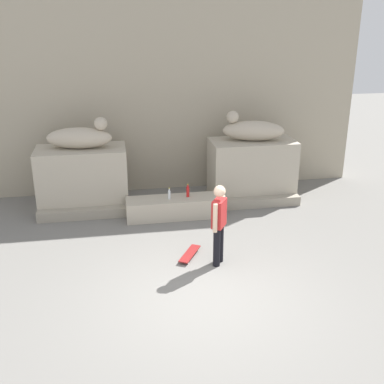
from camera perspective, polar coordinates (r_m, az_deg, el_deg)
ground_plane at (r=8.80m, az=1.29°, el=-12.29°), size 40.00×40.00×0.00m
facade_wall at (r=13.43m, az=-3.60°, el=12.40°), size 10.88×0.60×5.70m
pedestal_left at (r=12.50m, az=-12.81°, el=1.56°), size 2.22×1.13×1.59m
pedestal_right at (r=13.00m, az=7.07°, el=2.68°), size 2.22×1.13×1.59m
statue_reclining_left at (r=12.18m, az=-13.04°, el=6.35°), size 1.66×0.77×0.78m
statue_reclining_right at (r=12.70m, az=7.12°, el=7.31°), size 1.69×0.91×0.78m
ledge_block at (r=11.85m, az=-2.04°, el=-1.83°), size 2.38×0.66×0.49m
skater at (r=9.44m, az=3.20°, el=-3.52°), size 0.36×0.47×1.67m
skateboard at (r=10.06m, az=-0.27°, el=-7.31°), size 0.57×0.79×0.08m
bottle_red at (r=11.79m, az=-0.49°, el=0.07°), size 0.07×0.07×0.33m
bottle_clear at (r=11.67m, az=-2.71°, el=-0.29°), size 0.06×0.06×0.29m
stair_step at (r=12.25m, az=-2.28°, el=-1.68°), size 6.65×0.50×0.25m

